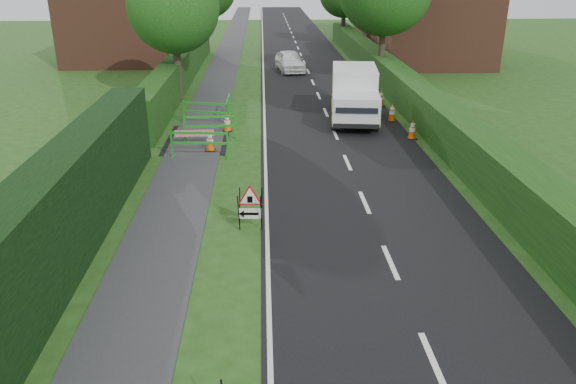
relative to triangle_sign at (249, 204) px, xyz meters
name	(u,v)px	position (x,y,z in m)	size (l,w,h in m)	color
ground	(285,289)	(0.81, -2.86, -0.74)	(120.00, 120.00, 0.00)	#224313
road_surface	(299,50)	(3.31, 32.14, -0.74)	(6.00, 90.00, 0.02)	black
footpath	(229,50)	(-2.19, 32.14, -0.74)	(2.00, 90.00, 0.02)	#2D2D30
hedge_west_near	(48,294)	(-4.19, -2.86, -0.74)	(1.10, 18.00, 2.50)	black
hedge_west_far	(182,84)	(-4.19, 19.14, -0.74)	(1.00, 24.00, 1.80)	#14380F
hedge_east	(406,107)	(7.31, 13.14, -0.74)	(1.20, 50.00, 1.50)	#14380F
house_west	(121,18)	(-9.19, 27.14, 2.15)	(7.50, 7.40, 7.88)	brown
house_east_a	(433,20)	(11.81, 25.14, 2.15)	(7.50, 7.40, 7.88)	brown
house_east_b	(400,5)	(12.81, 39.14, 2.15)	(7.50, 7.40, 7.88)	brown
tree_nw	(173,7)	(-3.79, 15.14, 3.74)	(4.40, 4.40, 6.70)	#2D2116
triangle_sign	(249,204)	(0.00, 0.00, 0.00)	(0.77, 0.77, 1.07)	black
works_van	(354,94)	(4.38, 10.80, 0.43)	(2.45, 5.05, 2.22)	silver
traffic_cone_0	(413,129)	(6.26, 7.87, -0.35)	(0.38, 0.38, 0.79)	black
traffic_cone_1	(392,112)	(6.04, 10.54, -0.35)	(0.38, 0.38, 0.79)	black
traffic_cone_2	(381,98)	(6.12, 13.35, -0.35)	(0.38, 0.38, 0.79)	black
traffic_cone_3	(210,141)	(-1.57, 6.70, -0.35)	(0.38, 0.38, 0.79)	black
traffic_cone_4	(227,122)	(-1.08, 9.32, -0.35)	(0.38, 0.38, 0.79)	black
ped_barrier_0	(199,141)	(-1.86, 5.91, -0.11)	(2.08, 0.53, 1.00)	#1A911C
ped_barrier_1	(210,124)	(-1.66, 8.11, -0.11)	(2.07, 0.45, 1.00)	#1A911C
ped_barrier_2	(206,110)	(-2.02, 10.36, -0.11)	(2.08, 0.86, 1.00)	#1A911C
ped_barrier_3	(228,105)	(-1.13, 11.22, -0.11)	(0.39, 2.07, 1.00)	#1A911C
redwhite_plank	(195,145)	(-2.22, 7.50, -0.74)	(1.50, 0.04, 0.25)	red
hatchback_car	(290,61)	(2.16, 22.83, -0.10)	(1.52, 3.78, 1.29)	white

